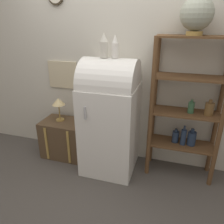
{
  "coord_description": "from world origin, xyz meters",
  "views": [
    {
      "loc": [
        0.71,
        -2.01,
        1.76
      ],
      "look_at": [
        0.02,
        0.24,
        0.76
      ],
      "focal_mm": 35.0,
      "sensor_mm": 36.0,
      "label": 1
    }
  ],
  "objects_px": {
    "refrigerator": "(110,115)",
    "vase_center": "(115,47)",
    "desk_lamp": "(59,103)",
    "vase_left": "(104,46)",
    "suitcase_trunk": "(65,138)",
    "globe": "(197,14)"
  },
  "relations": [
    {
      "from": "refrigerator",
      "to": "desk_lamp",
      "type": "bearing_deg",
      "value": 172.59
    },
    {
      "from": "globe",
      "to": "desk_lamp",
      "type": "distance_m",
      "value": 1.87
    },
    {
      "from": "refrigerator",
      "to": "vase_left",
      "type": "bearing_deg",
      "value": -167.61
    },
    {
      "from": "globe",
      "to": "desk_lamp",
      "type": "height_order",
      "value": "globe"
    },
    {
      "from": "globe",
      "to": "suitcase_trunk",
      "type": "bearing_deg",
      "value": -178.46
    },
    {
      "from": "refrigerator",
      "to": "desk_lamp",
      "type": "height_order",
      "value": "refrigerator"
    },
    {
      "from": "vase_left",
      "to": "vase_center",
      "type": "relative_size",
      "value": 1.07
    },
    {
      "from": "globe",
      "to": "vase_left",
      "type": "bearing_deg",
      "value": -171.89
    },
    {
      "from": "refrigerator",
      "to": "vase_center",
      "type": "xyz_separation_m",
      "value": [
        0.06,
        -0.01,
        0.77
      ]
    },
    {
      "from": "suitcase_trunk",
      "to": "globe",
      "type": "xyz_separation_m",
      "value": [
        1.49,
        0.04,
        1.55
      ]
    },
    {
      "from": "refrigerator",
      "to": "suitcase_trunk",
      "type": "relative_size",
      "value": 2.37
    },
    {
      "from": "vase_center",
      "to": "desk_lamp",
      "type": "distance_m",
      "value": 1.09
    },
    {
      "from": "suitcase_trunk",
      "to": "vase_center",
      "type": "distance_m",
      "value": 1.44
    },
    {
      "from": "globe",
      "to": "vase_center",
      "type": "bearing_deg",
      "value": -170.9
    },
    {
      "from": "refrigerator",
      "to": "desk_lamp",
      "type": "relative_size",
      "value": 4.43
    },
    {
      "from": "suitcase_trunk",
      "to": "vase_center",
      "type": "xyz_separation_m",
      "value": [
        0.74,
        -0.08,
        1.24
      ]
    },
    {
      "from": "vase_left",
      "to": "desk_lamp",
      "type": "height_order",
      "value": "vase_left"
    },
    {
      "from": "refrigerator",
      "to": "suitcase_trunk",
      "type": "height_order",
      "value": "refrigerator"
    },
    {
      "from": "refrigerator",
      "to": "suitcase_trunk",
      "type": "xyz_separation_m",
      "value": [
        -0.68,
        0.07,
        -0.47
      ]
    },
    {
      "from": "suitcase_trunk",
      "to": "vase_left",
      "type": "distance_m",
      "value": 1.39
    },
    {
      "from": "suitcase_trunk",
      "to": "vase_left",
      "type": "height_order",
      "value": "vase_left"
    },
    {
      "from": "desk_lamp",
      "to": "vase_left",
      "type": "bearing_deg",
      "value": -9.11
    }
  ]
}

